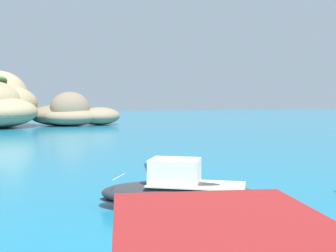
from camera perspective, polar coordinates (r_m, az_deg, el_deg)
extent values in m
ellipsoid|color=#84755B|center=(75.67, -13.69, 1.27)|extent=(10.83, 9.15, 3.31)
ellipsoid|color=#756651|center=(75.76, -13.79, 2.40)|extent=(8.16, 7.12, 6.29)
ellipsoid|color=#84755B|center=(77.91, -9.72, 1.41)|extent=(11.55, 11.29, 3.41)
ellipsoid|color=#84755B|center=(81.33, -13.88, 1.38)|extent=(7.93, 8.71, 3.23)
ellipsoid|color=#756651|center=(78.43, -15.38, 1.53)|extent=(12.48, 11.30, 3.89)
cube|color=maroon|center=(4.13, 8.24, -13.73)|extent=(3.05, 3.44, 0.04)
ellipsoid|color=#2D2D33|center=(15.88, 2.21, -9.99)|extent=(6.58, 5.82, 1.15)
ellipsoid|color=black|center=(15.94, 2.21, -10.90)|extent=(6.71, 5.93, 0.14)
cube|color=#C6B793|center=(15.69, 4.06, -8.32)|extent=(4.00, 3.68, 0.06)
cube|color=silver|center=(15.74, 0.99, -6.41)|extent=(2.37, 2.30, 0.95)
cube|color=#2D4756|center=(15.93, -2.45, -5.95)|extent=(1.00, 1.18, 0.51)
cylinder|color=silver|center=(16.39, -7.02, -7.20)|extent=(0.92, 1.14, 0.04)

